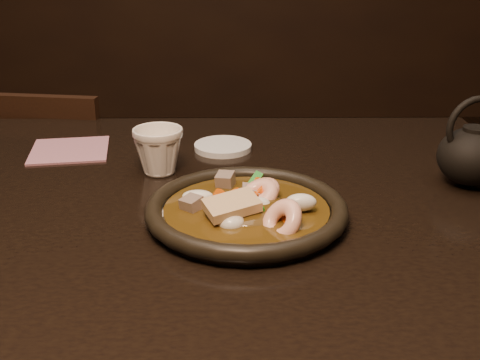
{
  "coord_description": "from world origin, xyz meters",
  "views": [
    {
      "loc": [
        0.28,
        -0.87,
        1.14
      ],
      "look_at": [
        0.29,
        -0.04,
        0.8
      ],
      "focal_mm": 45.0,
      "sensor_mm": 36.0,
      "label": 1
    }
  ],
  "objects_px": {
    "plate": "(246,211)",
    "teapot": "(472,153)",
    "tea_cup": "(159,149)",
    "chair": "(58,218)",
    "table": "(61,243)"
  },
  "relations": [
    {
      "from": "tea_cup",
      "to": "chair",
      "type": "bearing_deg",
      "value": 126.1
    },
    {
      "from": "teapot",
      "to": "table",
      "type": "bearing_deg",
      "value": 174.48
    },
    {
      "from": "table",
      "to": "tea_cup",
      "type": "relative_size",
      "value": 18.29
    },
    {
      "from": "plate",
      "to": "teapot",
      "type": "bearing_deg",
      "value": 19.16
    },
    {
      "from": "table",
      "to": "teapot",
      "type": "height_order",
      "value": "teapot"
    },
    {
      "from": "plate",
      "to": "tea_cup",
      "type": "xyz_separation_m",
      "value": [
        -0.15,
        0.19,
        0.03
      ]
    },
    {
      "from": "table",
      "to": "chair",
      "type": "relative_size",
      "value": 2.0
    },
    {
      "from": "table",
      "to": "plate",
      "type": "xyz_separation_m",
      "value": [
        0.3,
        -0.07,
        0.09
      ]
    },
    {
      "from": "table",
      "to": "plate",
      "type": "distance_m",
      "value": 0.32
    },
    {
      "from": "plate",
      "to": "teapot",
      "type": "relative_size",
      "value": 1.97
    },
    {
      "from": "plate",
      "to": "tea_cup",
      "type": "distance_m",
      "value": 0.24
    },
    {
      "from": "table",
      "to": "tea_cup",
      "type": "xyz_separation_m",
      "value": [
        0.15,
        0.11,
        0.12
      ]
    },
    {
      "from": "table",
      "to": "teapot",
      "type": "xyz_separation_m",
      "value": [
        0.67,
        0.05,
        0.13
      ]
    },
    {
      "from": "chair",
      "to": "tea_cup",
      "type": "distance_m",
      "value": 0.68
    },
    {
      "from": "plate",
      "to": "teapot",
      "type": "xyz_separation_m",
      "value": [
        0.37,
        0.13,
        0.04
      ]
    }
  ]
}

